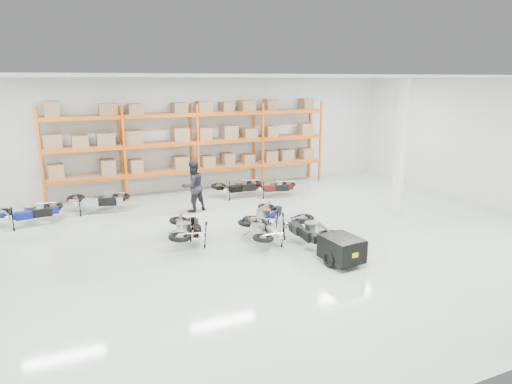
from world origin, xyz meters
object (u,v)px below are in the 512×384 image
moto_silver_left (262,226)px  moto_black_far_left (187,225)px  moto_back_d (273,184)px  person_back (193,186)px  moto_back_b (97,196)px  trailer (342,249)px  moto_touring_right (308,224)px  moto_back_c (238,184)px  moto_blue_centre (266,211)px  moto_back_a (29,208)px

moto_silver_left → moto_black_far_left: 2.07m
moto_back_d → person_back: person_back is taller
moto_black_far_left → moto_back_b: size_ratio=0.96×
trailer → moto_touring_right: bearing=85.6°
trailer → moto_back_c: bearing=84.1°
trailer → moto_black_far_left: bearing=130.7°
moto_blue_centre → moto_black_far_left: 2.61m
moto_touring_right → person_back: person_back is taller
moto_blue_centre → moto_black_far_left: size_ratio=0.99×
moto_black_far_left → moto_back_a: bearing=-27.4°
moto_touring_right → trailer: size_ratio=1.11×
moto_silver_left → moto_back_b: moto_back_b is taller
moto_back_c → moto_back_d: moto_back_c is taller
moto_silver_left → moto_touring_right: 1.29m
moto_touring_right → moto_back_a: 8.70m
moto_touring_right → moto_back_d: (1.47, 5.17, -0.08)m
moto_black_far_left → moto_touring_right: size_ratio=0.93×
moto_touring_right → moto_back_d: size_ratio=1.17×
moto_touring_right → moto_back_a: (-7.08, 5.06, -0.03)m
moto_blue_centre → moto_back_c: size_ratio=0.98×
moto_black_far_left → moto_back_d: (4.51, 3.74, -0.04)m
moto_touring_right → moto_black_far_left: bearing=159.0°
moto_back_a → moto_black_far_left: bearing=-138.0°
moto_silver_left → moto_back_a: bearing=-31.7°
moto_back_c → moto_touring_right: bearing=-177.1°
moto_black_far_left → person_back: person_back is taller
moto_blue_centre → moto_touring_right: bearing=147.3°
moto_silver_left → person_back: person_back is taller
moto_black_far_left → moto_touring_right: (3.04, -1.43, 0.04)m
moto_blue_centre → trailer: bearing=140.6°
moto_touring_right → trailer: bearing=-85.8°
moto_silver_left → moto_back_d: moto_silver_left is taller
moto_silver_left → moto_back_d: size_ratio=1.02×
moto_touring_right → person_back: 4.85m
moto_silver_left → moto_back_c: bearing=-99.3°
moto_back_b → person_back: bearing=-98.0°
moto_black_far_left → person_back: bearing=-95.3°
moto_back_d → person_back: (-3.43, -0.74, 0.39)m
moto_back_a → moto_silver_left: bearing=-133.5°
moto_blue_centre → moto_back_b: moto_back_b is taller
moto_touring_right → moto_back_c: 5.60m
moto_back_a → moto_back_d: (8.56, 0.11, -0.05)m
moto_blue_centre → moto_back_d: (1.92, 3.42, -0.04)m
moto_back_a → moto_back_d: 8.56m
moto_black_far_left → moto_touring_right: 3.35m
trailer → moto_blue_centre: bearing=93.1°
trailer → moto_back_a: size_ratio=0.95×
moto_back_d → moto_back_c: bearing=88.3°
trailer → moto_back_c: 7.20m
moto_back_d → trailer: bearing=-175.5°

